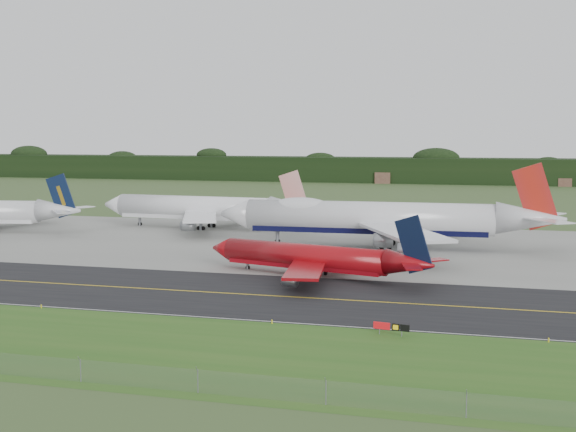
# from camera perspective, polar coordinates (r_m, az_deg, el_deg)

# --- Properties ---
(ground) EXTENTS (600.00, 600.00, 0.00)m
(ground) POSITION_cam_1_polar(r_m,az_deg,el_deg) (121.33, -0.47, -5.34)
(ground) COLOR #344620
(ground) RESTS_ON ground
(grass_verge) EXTENTS (400.00, 30.00, 0.01)m
(grass_verge) POSITION_cam_1_polar(r_m,az_deg,el_deg) (89.14, -6.85, -9.52)
(grass_verge) COLOR #275418
(grass_verge) RESTS_ON ground
(taxiway) EXTENTS (400.00, 32.00, 0.02)m
(taxiway) POSITION_cam_1_polar(r_m,az_deg,el_deg) (117.57, -1.02, -5.70)
(taxiway) COLOR black
(taxiway) RESTS_ON ground
(apron) EXTENTS (400.00, 78.00, 0.01)m
(apron) POSITION_cam_1_polar(r_m,az_deg,el_deg) (170.23, 4.33, -2.11)
(apron) COLOR slate
(apron) RESTS_ON ground
(taxiway_centreline) EXTENTS (400.00, 0.40, 0.00)m
(taxiway_centreline) POSITION_cam_1_polar(r_m,az_deg,el_deg) (117.56, -1.02, -5.69)
(taxiway_centreline) COLOR gold
(taxiway_centreline) RESTS_ON taxiway
(taxiway_edge_line) EXTENTS (400.00, 0.25, 0.00)m
(taxiway_edge_line) POSITION_cam_1_polar(r_m,az_deg,el_deg) (103.16, -3.52, -7.34)
(taxiway_edge_line) COLOR silver
(taxiway_edge_line) RESTS_ON taxiway
(perimeter_fence) EXTENTS (320.00, 0.10, 320.00)m
(perimeter_fence) POSITION_cam_1_polar(r_m,az_deg,el_deg) (77.49, -10.62, -11.11)
(perimeter_fence) COLOR slate
(perimeter_fence) RESTS_ON ground
(horizon_treeline) EXTENTS (700.00, 25.00, 12.00)m
(horizon_treeline) POSITION_cam_1_polar(r_m,az_deg,el_deg) (389.88, 10.85, 3.11)
(horizon_treeline) COLOR black
(horizon_treeline) RESTS_ON ground
(jet_ba_747) EXTENTS (71.48, 59.27, 17.99)m
(jet_ba_747) POSITION_cam_1_polar(r_m,az_deg,el_deg) (166.95, 6.60, -0.17)
(jet_ba_747) COLOR silver
(jet_ba_747) RESTS_ON ground
(jet_red_737) EXTENTS (41.21, 32.86, 11.30)m
(jet_red_737) POSITION_cam_1_polar(r_m,az_deg,el_deg) (132.56, 2.02, -3.01)
(jet_red_737) COLOR maroon
(jet_red_737) RESTS_ON ground
(jet_star_tail) EXTENTS (56.91, 47.57, 15.01)m
(jet_star_tail) POSITION_cam_1_polar(r_m,az_deg,el_deg) (200.19, -5.90, 0.52)
(jet_star_tail) COLOR white
(jet_star_tail) RESTS_ON ground
(taxiway_sign) EXTENTS (4.35, 0.87, 1.46)m
(taxiway_sign) POSITION_cam_1_polar(r_m,az_deg,el_deg) (95.66, 7.34, -7.82)
(taxiway_sign) COLOR slate
(taxiway_sign) RESTS_ON ground
(edge_marker_left) EXTENTS (0.16, 0.16, 0.50)m
(edge_marker_left) POSITION_cam_1_polar(r_m,az_deg,el_deg) (114.42, -17.14, -6.17)
(edge_marker_left) COLOR yellow
(edge_marker_left) RESTS_ON ground
(edge_marker_center) EXTENTS (0.16, 0.16, 0.50)m
(edge_marker_center) POSITION_cam_1_polar(r_m,az_deg,el_deg) (100.76, -1.15, -7.53)
(edge_marker_center) COLOR yellow
(edge_marker_center) RESTS_ON ground
(edge_marker_right) EXTENTS (0.16, 0.16, 0.50)m
(edge_marker_right) POSITION_cam_1_polar(r_m,az_deg,el_deg) (96.74, 18.05, -8.39)
(edge_marker_right) COLOR yellow
(edge_marker_right) RESTS_ON ground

